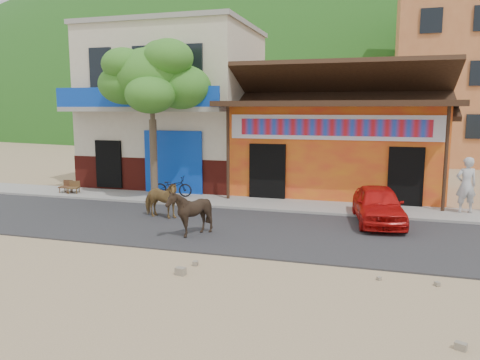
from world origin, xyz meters
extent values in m
plane|color=#9E825B|center=(0.00, 0.00, 0.00)|extent=(120.00, 120.00, 0.00)
cube|color=#28282B|center=(0.00, 2.50, 0.02)|extent=(60.00, 5.00, 0.04)
cube|color=gray|center=(0.00, 6.00, 0.06)|extent=(60.00, 2.00, 0.12)
cube|color=orange|center=(2.00, 10.00, 1.80)|extent=(8.00, 6.00, 3.60)
cube|color=beige|center=(-5.50, 10.00, 3.50)|extent=(7.00, 6.00, 7.00)
cube|color=#CC723F|center=(9.00, 24.00, 6.00)|extent=(9.00, 9.00, 12.00)
ellipsoid|color=#194C14|center=(0.00, 70.00, 12.00)|extent=(100.00, 40.00, 24.00)
imported|color=olive|center=(-2.99, 3.07, 0.64)|extent=(1.50, 0.86, 1.19)
imported|color=black|center=(-1.25, 1.32, 0.70)|extent=(1.46, 1.37, 1.32)
imported|color=red|center=(3.71, 4.36, 0.62)|extent=(1.84, 3.54, 1.15)
imported|color=black|center=(-4.00, 6.16, 0.52)|extent=(1.59, 0.77, 0.80)
imported|color=silver|center=(6.45, 6.30, 1.05)|extent=(0.77, 0.60, 1.85)
camera|label=1|loc=(3.68, -10.31, 3.53)|focal=35.00mm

